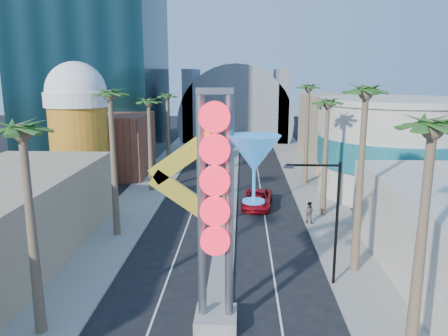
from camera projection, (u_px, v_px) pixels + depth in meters
sidewalk_west at (156, 180)px, 54.86m from camera, size 5.00×100.00×0.15m
sidewalk_east at (308, 181)px, 54.08m from camera, size 5.00×100.00×0.15m
median at (232, 175)px, 57.40m from camera, size 1.60×84.00×0.15m
brick_filler_west at (110, 145)px, 57.22m from camera, size 10.00×10.00×8.00m
filler_east at (340, 129)px, 65.46m from camera, size 10.00×20.00×10.00m
beer_mug at (78, 122)px, 48.63m from camera, size 7.00×7.00×14.50m
turquoise_building at (394, 148)px, 47.75m from camera, size 16.60×16.60×10.60m
canopy at (236, 117)px, 89.69m from camera, size 22.00×16.00×22.00m
neon_sign at (232, 195)px, 21.62m from camera, size 6.53×2.60×12.55m
streetlight_0 at (233, 169)px, 38.78m from camera, size 3.79×0.25×8.00m
streetlight_1 at (229, 133)px, 62.26m from camera, size 3.79×0.25×8.00m
streetlight_2 at (329, 213)px, 26.82m from camera, size 3.45×0.25×8.00m
palm_0 at (23, 145)px, 20.52m from camera, size 2.40×2.40×11.70m
palm_1 at (110, 105)px, 34.00m from camera, size 2.40×2.40×12.70m
palm_2 at (149, 108)px, 47.95m from camera, size 2.40×2.40×11.20m
palm_3 at (167, 101)px, 59.67m from camera, size 2.40×2.40×11.20m
palm_4 at (431, 145)px, 17.74m from camera, size 2.40×2.40×12.20m
palm_5 at (365, 105)px, 27.31m from camera, size 2.40×2.40×13.20m
palm_6 at (328, 110)px, 39.31m from camera, size 2.40×2.40×11.70m
palm_7 at (308, 94)px, 50.84m from camera, size 2.40×2.40×12.70m
red_pickup at (257, 199)px, 43.81m from camera, size 3.46×6.36×1.69m
pedestrian_b at (309, 212)px, 38.76m from camera, size 1.18×1.08×1.97m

